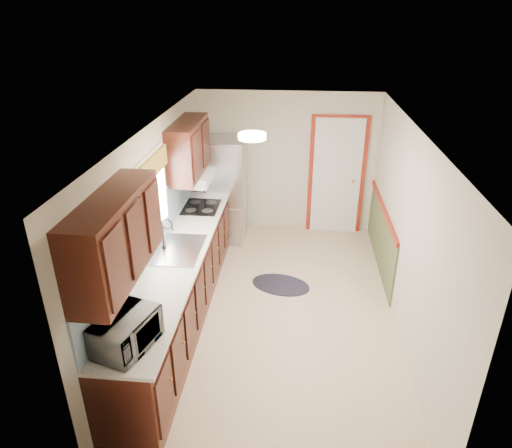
# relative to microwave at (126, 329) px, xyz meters

# --- Properties ---
(room_shell) EXTENTS (3.20, 5.20, 2.52)m
(room_shell) POSITION_rel_microwave_xyz_m (1.20, 1.95, 0.07)
(room_shell) COLOR beige
(room_shell) RESTS_ON ground
(kitchen_run) EXTENTS (0.63, 4.00, 2.20)m
(kitchen_run) POSITION_rel_microwave_xyz_m (-0.04, 1.66, -0.32)
(kitchen_run) COLOR #34120C
(kitchen_run) RESTS_ON ground
(back_wall_trim) EXTENTS (1.12, 2.30, 2.08)m
(back_wall_trim) POSITION_rel_microwave_xyz_m (2.19, 4.16, -0.24)
(back_wall_trim) COLOR maroon
(back_wall_trim) RESTS_ON ground
(ceiling_fixture) EXTENTS (0.30, 0.30, 0.06)m
(ceiling_fixture) POSITION_rel_microwave_xyz_m (0.90, 1.75, 1.23)
(ceiling_fixture) COLOR #FFD88C
(ceiling_fixture) RESTS_ON room_shell
(microwave) EXTENTS (0.46, 0.63, 0.38)m
(microwave) POSITION_rel_microwave_xyz_m (0.00, 0.00, 0.00)
(microwave) COLOR white
(microwave) RESTS_ON kitchen_run
(refrigerator) EXTENTS (0.72, 0.72, 1.72)m
(refrigerator) POSITION_rel_microwave_xyz_m (0.18, 4.00, -0.27)
(refrigerator) COLOR #B7B7BC
(refrigerator) RESTS_ON ground
(rug) EXTENTS (0.96, 0.75, 0.01)m
(rug) POSITION_rel_microwave_xyz_m (1.22, 2.54, -1.13)
(rug) COLOR black
(rug) RESTS_ON ground
(cooktop) EXTENTS (0.50, 0.61, 0.02)m
(cooktop) POSITION_rel_microwave_xyz_m (0.01, 3.04, -0.18)
(cooktop) COLOR black
(cooktop) RESTS_ON kitchen_run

